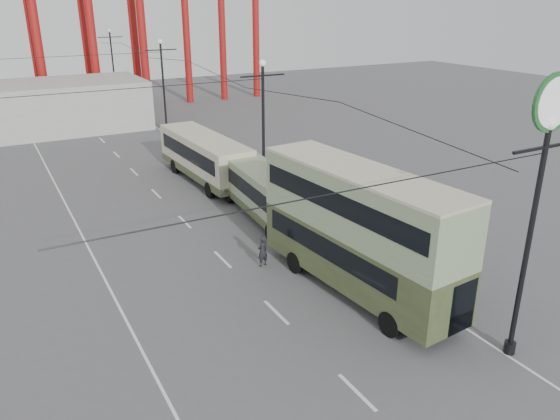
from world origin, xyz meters
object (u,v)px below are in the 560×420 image
double_decker_bus (359,226)px  pedestrian (263,251)px  lamp_post_near (544,160)px  single_decker_cream (205,156)px  single_decker_green (263,190)px

double_decker_bus → pedestrian: 5.77m
lamp_post_near → single_decker_cream: (-2.40, 26.03, -5.91)m
single_decker_cream → pedestrian: single_decker_cream is taller
double_decker_bus → single_decker_green: 10.73m
single_decker_green → single_decker_cream: 8.59m
pedestrian → single_decker_green: bearing=-132.2°
lamp_post_near → single_decker_cream: 26.80m
lamp_post_near → pedestrian: (-5.06, 11.31, -7.02)m
lamp_post_near → single_decker_cream: lamp_post_near is taller
single_decker_green → pedestrian: (-3.20, -6.15, -0.91)m
double_decker_bus → pedestrian: double_decker_bus is taller
double_decker_bus → single_decker_cream: 19.22m
lamp_post_near → double_decker_bus: lamp_post_near is taller
double_decker_bus → single_decker_cream: size_ratio=1.01×
single_decker_green → pedestrian: single_decker_green is taller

